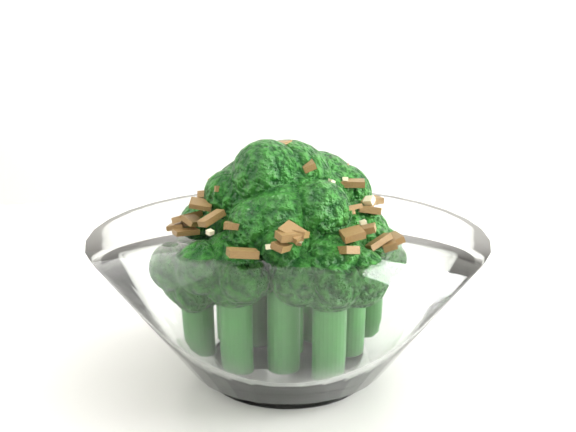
{
  "coord_description": "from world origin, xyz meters",
  "views": [
    {
      "loc": [
        -0.09,
        -0.54,
        0.96
      ],
      "look_at": [
        -0.13,
        -0.11,
        0.84
      ],
      "focal_mm": 55.0,
      "sensor_mm": 36.0,
      "label": 1
    }
  ],
  "objects": [
    {
      "name": "broccoli_dish",
      "position": [
        -0.13,
        -0.11,
        0.8
      ],
      "size": [
        0.21,
        0.21,
        0.13
      ],
      "color": "white",
      "rests_on": "table"
    }
  ]
}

